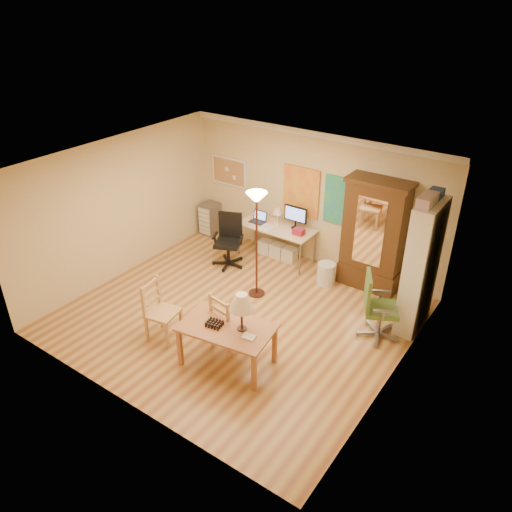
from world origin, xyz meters
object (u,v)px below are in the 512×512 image
Objects in this scene: computer_desk at (279,239)px; office_chair_green at (377,320)px; dining_table at (232,320)px; office_chair_black at (229,252)px; armoire at (373,242)px; bookshelf at (421,268)px.

computer_desk reaches higher than office_chair_green.
office_chair_green is (1.49, 1.89, -0.51)m from dining_table.
armoire reaches higher than office_chair_black.
office_chair_green is at bearing -61.77° from armoire.
bookshelf is at bearing -12.08° from computer_desk.
armoire is (0.75, 3.26, 0.11)m from dining_table.
office_chair_green is 1.09m from bookshelf.
computer_desk is at bearing 167.92° from bookshelf.
armoire is (1.99, 0.08, 0.48)m from computer_desk.
office_chair_black is 3.44m from office_chair_green.
bookshelf is at bearing 53.53° from dining_table.
office_chair_green is (2.73, -1.29, -0.13)m from computer_desk.
bookshelf reaches higher than armoire.
computer_desk is 0.75× the size of armoire.
computer_desk reaches higher than office_chair_black.
office_chair_green is at bearing -120.66° from bookshelf.
dining_table is 3.43m from computer_desk.
office_chair_black is at bearing -161.52° from armoire.
dining_table is at bearing -68.66° from computer_desk.
office_chair_black is at bearing 171.87° from office_chair_green.
office_chair_black is at bearing -129.88° from computer_desk.
armoire is 1.35m from bookshelf.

